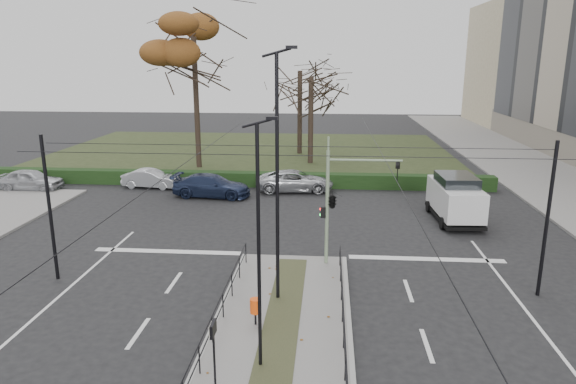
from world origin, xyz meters
name	(u,v)px	position (x,y,z in m)	size (l,w,h in m)	color
ground	(285,310)	(0.00, 0.00, 0.00)	(140.00, 140.00, 0.00)	black
median_island	(278,346)	(0.00, -2.50, 0.07)	(4.40, 15.00, 0.14)	slate
sidewalk_east	(549,180)	(18.00, 22.00, 0.07)	(8.00, 90.00, 0.14)	slate
park	(252,152)	(-6.00, 32.00, 0.05)	(38.00, 26.00, 0.10)	#252E17
hedge	(224,179)	(-6.00, 18.60, 0.50)	(38.00, 1.00, 1.00)	black
median_railing	(277,321)	(0.00, -2.60, 0.98)	(4.14, 13.24, 0.92)	black
catenary	(288,207)	(0.00, 1.62, 3.42)	(20.00, 34.00, 6.00)	black
traffic_light	(334,199)	(1.75, 4.29, 3.04)	(3.43, 1.91, 4.98)	gray
litter_bin	(255,306)	(-0.87, -1.35, 0.80)	(0.36, 0.36, 0.93)	black
info_panel	(213,336)	(-1.50, -4.74, 1.63)	(0.11, 0.49, 1.90)	black
streetlamp_median_near	(259,246)	(-0.38, -3.68, 3.82)	(0.60, 0.12, 7.23)	black
streetlamp_median_far	(278,177)	(-0.30, 0.70, 4.77)	(0.76, 0.16, 9.10)	black
parked_car_first	(30,180)	(-19.04, 16.12, 0.75)	(1.76, 4.37, 1.49)	#A6A8AE
parked_car_second	(151,179)	(-11.00, 17.54, 0.65)	(1.38, 3.95, 1.30)	#A6A8AE
parked_car_third	(212,186)	(-6.17, 15.45, 0.74)	(2.08, 5.11, 1.48)	#1B2541
parked_car_fourth	(296,181)	(-0.74, 17.39, 0.72)	(2.38, 5.16, 1.43)	#A6A8AE
white_van	(455,197)	(8.57, 11.44, 1.35)	(2.45, 5.09, 2.61)	silver
rust_tree	(193,37)	(-9.30, 24.49, 10.53)	(10.50, 10.50, 13.73)	black
bare_tree_center	(300,77)	(-1.30, 31.62, 7.24)	(7.14, 7.14, 10.24)	black
bare_tree_near	(311,83)	(-0.10, 27.02, 6.86)	(7.02, 7.02, 9.69)	black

